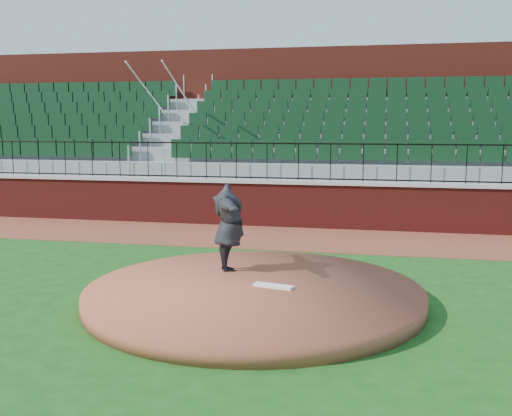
% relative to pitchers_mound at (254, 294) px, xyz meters
% --- Properties ---
extents(ground, '(90.00, 90.00, 0.00)m').
position_rel_pitchers_mound_xyz_m(ground, '(-0.31, 0.09, -0.12)').
color(ground, '#164914').
rests_on(ground, ground).
extents(warning_track, '(34.00, 3.20, 0.01)m').
position_rel_pitchers_mound_xyz_m(warning_track, '(-0.31, 5.49, -0.12)').
color(warning_track, brown).
rests_on(warning_track, ground).
extents(field_wall, '(34.00, 0.35, 1.20)m').
position_rel_pitchers_mound_xyz_m(field_wall, '(-0.31, 7.09, 0.47)').
color(field_wall, maroon).
rests_on(field_wall, ground).
extents(wall_cap, '(34.00, 0.45, 0.10)m').
position_rel_pitchers_mound_xyz_m(wall_cap, '(-0.31, 7.09, 1.12)').
color(wall_cap, '#B7B7B7').
rests_on(wall_cap, field_wall).
extents(wall_railing, '(34.00, 0.05, 1.00)m').
position_rel_pitchers_mound_xyz_m(wall_railing, '(-0.31, 7.09, 1.67)').
color(wall_railing, black).
rests_on(wall_railing, wall_cap).
extents(seating_stands, '(34.00, 5.10, 4.60)m').
position_rel_pitchers_mound_xyz_m(seating_stands, '(-0.31, 9.81, 2.18)').
color(seating_stands, gray).
rests_on(seating_stands, ground).
extents(concourse_wall, '(34.00, 0.50, 5.50)m').
position_rel_pitchers_mound_xyz_m(concourse_wall, '(-0.31, 12.61, 2.62)').
color(concourse_wall, maroon).
rests_on(concourse_wall, ground).
extents(pitchers_mound, '(5.42, 5.42, 0.25)m').
position_rel_pitchers_mound_xyz_m(pitchers_mound, '(0.00, 0.00, 0.00)').
color(pitchers_mound, brown).
rests_on(pitchers_mound, ground).
extents(pitching_rubber, '(0.67, 0.30, 0.04)m').
position_rel_pitchers_mound_xyz_m(pitching_rubber, '(0.31, 0.03, 0.15)').
color(pitching_rubber, white).
rests_on(pitching_rubber, pitchers_mound).
extents(pitcher, '(1.30, 1.95, 1.56)m').
position_rel_pitchers_mound_xyz_m(pitcher, '(-0.67, 0.96, 0.90)').
color(pitcher, black).
rests_on(pitcher, pitchers_mound).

